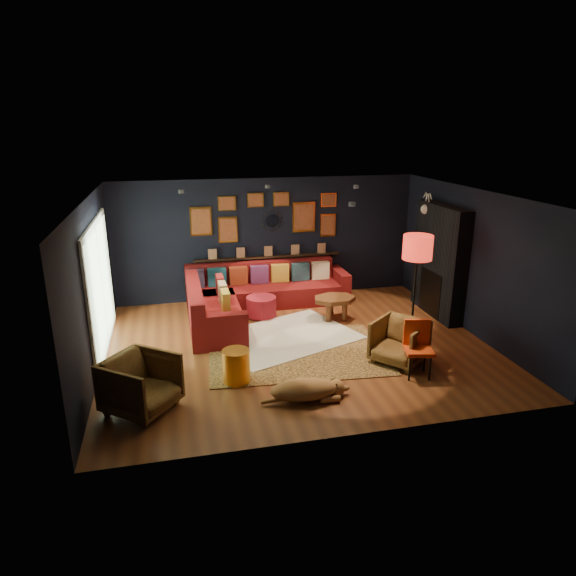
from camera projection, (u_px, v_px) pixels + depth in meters
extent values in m
plane|color=brown|center=(298.00, 346.00, 8.93)|extent=(6.50, 6.50, 0.00)
plane|color=black|center=(267.00, 239.00, 11.08)|extent=(6.50, 0.00, 6.50)
plane|color=black|center=(356.00, 339.00, 5.98)|extent=(6.50, 0.00, 6.50)
plane|color=black|center=(92.00, 288.00, 7.83)|extent=(0.00, 5.50, 5.50)
plane|color=black|center=(473.00, 263.00, 9.22)|extent=(0.00, 5.50, 5.50)
plane|color=silver|center=(299.00, 195.00, 8.13)|extent=(6.50, 6.50, 0.00)
cube|color=maroon|center=(263.00, 295.00, 10.91)|extent=(3.20, 0.95, 0.42)
cube|color=maroon|center=(260.00, 271.00, 11.10)|extent=(3.20, 0.24, 0.46)
cube|color=maroon|center=(339.00, 284.00, 11.24)|extent=(0.22, 0.95, 0.64)
cube|color=maroon|center=(215.00, 317.00, 9.65)|extent=(0.95, 2.20, 0.42)
cube|color=maroon|center=(195.00, 298.00, 9.44)|extent=(0.24, 2.20, 0.46)
cube|color=maroon|center=(220.00, 332.00, 8.68)|extent=(0.95, 0.22, 0.64)
cube|color=#3A3152|center=(195.00, 278.00, 10.62)|extent=(0.38, 0.14, 0.38)
cube|color=navy|center=(217.00, 277.00, 10.71)|extent=(0.38, 0.14, 0.38)
cube|color=maroon|center=(238.00, 276.00, 10.81)|extent=(0.38, 0.14, 0.38)
cube|color=#5F2859|center=(259.00, 274.00, 10.91)|extent=(0.38, 0.14, 0.38)
cube|color=gold|center=(280.00, 273.00, 11.00)|extent=(0.38, 0.14, 0.38)
cube|color=#244554|center=(300.00, 272.00, 11.10)|extent=(0.38, 0.14, 0.38)
cube|color=beige|center=(320.00, 270.00, 11.20)|extent=(0.38, 0.14, 0.38)
cube|color=maroon|center=(220.00, 285.00, 10.21)|extent=(0.14, 0.38, 0.38)
cube|color=tan|center=(223.00, 293.00, 9.74)|extent=(0.14, 0.38, 0.38)
cube|color=gold|center=(225.00, 301.00, 9.28)|extent=(0.14, 0.38, 0.38)
cube|color=black|center=(268.00, 257.00, 11.13)|extent=(3.20, 0.12, 0.04)
cube|color=gold|center=(201.00, 221.00, 10.61)|extent=(0.45, 0.03, 0.60)
cube|color=#A94929|center=(201.00, 221.00, 10.59)|extent=(0.38, 0.01, 0.51)
cube|color=gold|center=(228.00, 230.00, 10.79)|extent=(0.40, 0.03, 0.55)
cube|color=#A94929|center=(228.00, 230.00, 10.77)|extent=(0.34, 0.01, 0.47)
cube|color=gold|center=(227.00, 203.00, 10.62)|extent=(0.38, 0.03, 0.30)
cube|color=#A94929|center=(227.00, 204.00, 10.60)|extent=(0.32, 0.01, 0.25)
cube|color=gold|center=(304.00, 217.00, 11.08)|extent=(0.50, 0.03, 0.65)
cube|color=#A94929|center=(304.00, 217.00, 11.06)|extent=(0.42, 0.01, 0.55)
cube|color=gold|center=(328.00, 225.00, 11.26)|extent=(0.35, 0.03, 0.50)
cube|color=#A94929|center=(328.00, 225.00, 11.24)|extent=(0.30, 0.01, 0.42)
cube|color=gold|center=(328.00, 200.00, 11.09)|extent=(0.35, 0.03, 0.30)
cube|color=#A94929|center=(329.00, 200.00, 11.07)|extent=(0.30, 0.01, 0.25)
cube|color=gold|center=(255.00, 200.00, 10.73)|extent=(0.35, 0.03, 0.30)
cube|color=#A94929|center=(256.00, 200.00, 10.71)|extent=(0.30, 0.01, 0.25)
cube|color=gold|center=(281.00, 199.00, 10.85)|extent=(0.35, 0.03, 0.30)
cube|color=#A94929|center=(281.00, 199.00, 10.83)|extent=(0.30, 0.01, 0.25)
cylinder|color=silver|center=(272.00, 221.00, 10.95)|extent=(0.28, 0.03, 0.28)
cone|color=gold|center=(282.00, 220.00, 10.99)|extent=(0.03, 0.16, 0.03)
cone|color=gold|center=(281.00, 216.00, 10.96)|extent=(0.04, 0.16, 0.04)
cone|color=gold|center=(279.00, 213.00, 10.93)|extent=(0.04, 0.16, 0.04)
cone|color=gold|center=(276.00, 211.00, 10.90)|extent=(0.04, 0.16, 0.04)
cone|color=gold|center=(272.00, 210.00, 10.88)|extent=(0.03, 0.16, 0.03)
cone|color=gold|center=(268.00, 211.00, 10.86)|extent=(0.04, 0.16, 0.04)
cone|color=gold|center=(265.00, 214.00, 10.86)|extent=(0.04, 0.16, 0.04)
cone|color=gold|center=(263.00, 217.00, 10.88)|extent=(0.04, 0.16, 0.04)
cone|color=gold|center=(262.00, 221.00, 10.90)|extent=(0.03, 0.16, 0.03)
cone|color=gold|center=(263.00, 225.00, 10.93)|extent=(0.04, 0.16, 0.04)
cone|color=gold|center=(265.00, 228.00, 10.96)|extent=(0.04, 0.16, 0.04)
cone|color=gold|center=(268.00, 230.00, 10.99)|extent=(0.04, 0.16, 0.04)
cone|color=gold|center=(272.00, 231.00, 11.01)|extent=(0.03, 0.16, 0.03)
cone|color=gold|center=(276.00, 230.00, 11.03)|extent=(0.04, 0.16, 0.04)
cone|color=gold|center=(279.00, 228.00, 11.03)|extent=(0.04, 0.16, 0.04)
cone|color=gold|center=(281.00, 224.00, 11.01)|extent=(0.04, 0.16, 0.04)
cube|color=black|center=(440.00, 261.00, 10.09)|extent=(0.30, 1.60, 2.20)
cube|color=black|center=(434.00, 293.00, 10.28)|extent=(0.20, 0.80, 0.90)
cone|color=white|center=(436.00, 209.00, 10.28)|extent=(0.35, 0.28, 0.28)
sphere|color=white|center=(426.00, 209.00, 10.23)|extent=(0.20, 0.20, 0.20)
cylinder|color=white|center=(429.00, 201.00, 10.13)|extent=(0.02, 0.10, 0.28)
cylinder|color=white|center=(426.00, 200.00, 10.24)|extent=(0.02, 0.10, 0.28)
cube|color=white|center=(100.00, 288.00, 8.45)|extent=(0.04, 2.80, 2.20)
cube|color=#A4C496|center=(102.00, 288.00, 8.46)|extent=(0.01, 2.60, 2.00)
cube|color=white|center=(102.00, 288.00, 8.46)|extent=(0.02, 0.06, 2.00)
cylinder|color=black|center=(181.00, 192.00, 8.86)|extent=(0.10, 0.10, 0.06)
cylinder|color=black|center=(268.00, 186.00, 9.58)|extent=(0.10, 0.10, 0.06)
cylinder|color=black|center=(356.00, 187.00, 9.55)|extent=(0.10, 0.10, 0.06)
cylinder|color=black|center=(352.00, 204.00, 7.53)|extent=(0.10, 0.10, 0.06)
cube|color=silver|center=(285.00, 337.00, 9.24)|extent=(2.87, 2.50, 0.03)
cube|color=tan|center=(297.00, 353.00, 8.63)|extent=(3.07, 2.31, 0.02)
cylinder|color=brown|center=(329.00, 313.00, 9.89)|extent=(0.11, 0.11, 0.34)
cylinder|color=brown|center=(345.00, 311.00, 9.96)|extent=(0.11, 0.11, 0.34)
cylinder|color=brown|center=(331.00, 306.00, 10.27)|extent=(0.11, 0.11, 0.34)
cylinder|color=maroon|center=(261.00, 306.00, 10.17)|extent=(0.59, 0.59, 0.39)
imported|color=#A76F31|center=(141.00, 382.00, 6.81)|extent=(1.11, 1.12, 0.85)
imported|color=#A76F31|center=(399.00, 340.00, 8.21)|extent=(1.03, 1.04, 0.78)
cylinder|color=gold|center=(236.00, 366.00, 7.60)|extent=(0.41, 0.41, 0.52)
cylinder|color=black|center=(410.00, 368.00, 7.66)|extent=(0.03, 0.03, 0.43)
cylinder|color=black|center=(430.00, 368.00, 7.66)|extent=(0.03, 0.03, 0.43)
cylinder|color=black|center=(405.00, 359.00, 7.95)|extent=(0.03, 0.03, 0.43)
cylinder|color=black|center=(425.00, 359.00, 7.95)|extent=(0.03, 0.03, 0.43)
cube|color=#E94114|center=(418.00, 350.00, 7.74)|extent=(0.48, 0.48, 0.06)
cube|color=#E94114|center=(417.00, 332.00, 7.83)|extent=(0.41, 0.14, 0.41)
cylinder|color=black|center=(411.00, 335.00, 9.33)|extent=(0.31, 0.31, 0.04)
cylinder|color=black|center=(414.00, 295.00, 9.09)|extent=(0.04, 0.04, 1.50)
cylinder|color=red|center=(418.00, 247.00, 8.82)|extent=(0.51, 0.51, 0.42)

